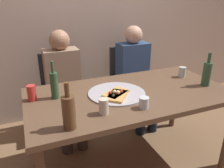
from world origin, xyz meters
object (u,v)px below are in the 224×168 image
Objects in this scene: guest_in_beanie at (136,72)px; soda_can at (32,93)px; dining_table at (130,100)px; chair_right at (130,78)px; wine_bottle at (69,111)px; pizza_tray at (117,93)px; pizza_slice_extra at (116,93)px; pizza_slice_last at (117,95)px; tumbler_far at (104,106)px; tumbler_near at (182,72)px; water_bottle at (54,85)px; chair_left at (63,88)px; wine_glass at (144,103)px; beer_bottle at (207,73)px; guest_in_sweater at (64,82)px.

soda_can is at bearing 24.21° from guest_in_beanie.
chair_right reaches higher than dining_table.
dining_table is 0.70m from wine_bottle.
pizza_slice_extra is at bearing -125.74° from pizza_tray.
dining_table is 1.44× the size of guest_in_beanie.
pizza_slice_last is 0.04m from pizza_slice_extra.
tumbler_far is 0.12× the size of chair_right.
water_bottle is at bearing -179.43° from tumbler_near.
dining_table is 0.79m from soda_can.
tumbler_far is at bearing -129.00° from pizza_slice_extra.
wine_bottle is 0.33× the size of chair_left.
chair_left is (0.17, 0.71, -0.34)m from water_bottle.
chair_left is at bearing 108.92° from wine_glass.
pizza_slice_last is 0.97m from chair_left.
chair_right is at bearing 56.53° from pizza_slice_extra.
pizza_tray is 0.52× the size of chair_left.
chair_left is 0.85m from chair_right.
pizza_slice_last reaches higher than pizza_tray.
wine_glass is (-0.72, -0.16, -0.07)m from beer_bottle.
chair_left is 0.20m from guest_in_sweater.
beer_bottle is 2.46× the size of soda_can.
guest_in_sweater is (-0.28, 0.71, -0.12)m from pizza_slice_extra.
dining_table is 20.19× the size of wine_glass.
pizza_slice_extra is 0.85× the size of water_bottle.
beer_bottle is at bearing -9.81° from dining_table.
wine_glass is at bearing -36.34° from water_bottle.
tumbler_far is 1.13m from chair_left.
tumbler_far is at bearing -134.17° from pizza_slice_last.
tumbler_near is 0.09× the size of guest_in_sweater.
dining_table is at bearing 37.03° from tumbler_far.
beer_bottle reaches higher than dining_table.
tumbler_near is (0.76, 0.12, 0.05)m from pizza_tray.
wine_glass is at bearing 67.61° from chair_right.
tumbler_far is 0.12× the size of chair_left.
chair_left is at bearing 82.29° from wine_bottle.
water_bottle is 0.46m from tumbler_far.
tumbler_near is 0.11× the size of chair_right.
chair_right is at bearing 57.62° from pizza_slice_last.
water_bottle reaches higher than tumbler_near.
tumbler_far is (-0.21, -0.26, 0.05)m from pizza_tray.
guest_in_sweater is (-0.38, 0.97, -0.14)m from wine_glass.
guest_in_sweater is at bearing 110.26° from pizza_slice_last.
dining_table is 0.17m from pizza_slice_extra.
wine_glass is 0.07× the size of guest_in_beanie.
soda_can is at bearing 171.08° from water_bottle.
dining_table is at bearing 82.21° from wine_glass.
wine_glass is at bearing -167.25° from beer_bottle.
dining_table is at bearing 58.38° from guest_in_beanie.
guest_in_sweater is (-0.09, 0.94, -0.15)m from tumbler_far.
wine_bottle is at bearing -144.14° from pizza_slice_extra.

